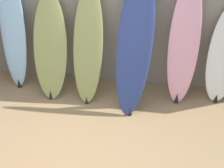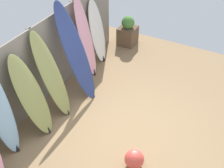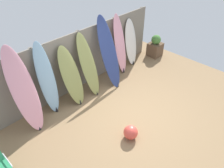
{
  "view_description": "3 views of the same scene",
  "coord_description": "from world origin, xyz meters",
  "px_view_note": "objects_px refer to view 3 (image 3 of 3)",
  "views": [
    {
      "loc": [
        0.89,
        -2.54,
        3.41
      ],
      "look_at": [
        0.44,
        0.68,
        0.91
      ],
      "focal_mm": 50.0,
      "sensor_mm": 36.0,
      "label": 1
    },
    {
      "loc": [
        -3.89,
        -1.8,
        4.53
      ],
      "look_at": [
        0.46,
        0.51,
        0.71
      ],
      "focal_mm": 50.0,
      "sensor_mm": 36.0,
      "label": 2
    },
    {
      "loc": [
        -3.45,
        -2.61,
        4.19
      ],
      "look_at": [
        -0.06,
        0.66,
        0.71
      ],
      "focal_mm": 35.0,
      "sensor_mm": 36.0,
      "label": 3
    }
  ],
  "objects_px": {
    "surfboard_olive_2": "(71,77)",
    "surfboard_white_6": "(131,43)",
    "surfboard_pink_5": "(120,45)",
    "planter_box": "(155,47)",
    "beach_ball": "(131,132)",
    "surfboard_olive_3": "(88,66)",
    "surfboard_pink_0": "(24,91)",
    "surfboard_skyblue_1": "(47,80)",
    "surfboard_navy_4": "(109,53)"
  },
  "relations": [
    {
      "from": "surfboard_olive_2",
      "to": "beach_ball",
      "type": "xyz_separation_m",
      "value": [
        0.07,
        -2.09,
        -0.64
      ]
    },
    {
      "from": "surfboard_white_6",
      "to": "beach_ball",
      "type": "relative_size",
      "value": 4.73
    },
    {
      "from": "beach_ball",
      "to": "planter_box",
      "type": "bearing_deg",
      "value": 27.36
    },
    {
      "from": "surfboard_olive_2",
      "to": "surfboard_white_6",
      "type": "height_order",
      "value": "surfboard_olive_2"
    },
    {
      "from": "surfboard_skyblue_1",
      "to": "surfboard_olive_3",
      "type": "bearing_deg",
      "value": -6.28
    },
    {
      "from": "surfboard_skyblue_1",
      "to": "surfboard_olive_2",
      "type": "height_order",
      "value": "surfboard_skyblue_1"
    },
    {
      "from": "surfboard_olive_3",
      "to": "beach_ball",
      "type": "height_order",
      "value": "surfboard_olive_3"
    },
    {
      "from": "surfboard_navy_4",
      "to": "surfboard_white_6",
      "type": "height_order",
      "value": "surfboard_navy_4"
    },
    {
      "from": "surfboard_olive_3",
      "to": "beach_ball",
      "type": "xyz_separation_m",
      "value": [
        -0.55,
        -2.09,
        -0.72
      ]
    },
    {
      "from": "surfboard_olive_3",
      "to": "beach_ball",
      "type": "bearing_deg",
      "value": -104.81
    },
    {
      "from": "surfboard_pink_0",
      "to": "surfboard_olive_3",
      "type": "xyz_separation_m",
      "value": [
        1.95,
        0.01,
        -0.18
      ]
    },
    {
      "from": "surfboard_pink_5",
      "to": "beach_ball",
      "type": "relative_size",
      "value": 5.71
    },
    {
      "from": "surfboard_olive_3",
      "to": "planter_box",
      "type": "relative_size",
      "value": 2.16
    },
    {
      "from": "surfboard_olive_3",
      "to": "surfboard_pink_5",
      "type": "distance_m",
      "value": 1.48
    },
    {
      "from": "surfboard_pink_0",
      "to": "beach_ball",
      "type": "bearing_deg",
      "value": -56.13
    },
    {
      "from": "planter_box",
      "to": "beach_ball",
      "type": "xyz_separation_m",
      "value": [
        -3.77,
        -1.95,
        -0.19
      ]
    },
    {
      "from": "surfboard_olive_2",
      "to": "surfboard_white_6",
      "type": "relative_size",
      "value": 1.01
    },
    {
      "from": "surfboard_skyblue_1",
      "to": "surfboard_pink_5",
      "type": "relative_size",
      "value": 1.01
    },
    {
      "from": "surfboard_pink_5",
      "to": "surfboard_skyblue_1",
      "type": "bearing_deg",
      "value": 179.35
    },
    {
      "from": "surfboard_olive_3",
      "to": "surfboard_navy_4",
      "type": "xyz_separation_m",
      "value": [
        0.73,
        -0.11,
        0.16
      ]
    },
    {
      "from": "surfboard_navy_4",
      "to": "surfboard_pink_5",
      "type": "bearing_deg",
      "value": 16.17
    },
    {
      "from": "planter_box",
      "to": "beach_ball",
      "type": "bearing_deg",
      "value": -152.64
    },
    {
      "from": "surfboard_navy_4",
      "to": "planter_box",
      "type": "height_order",
      "value": "surfboard_navy_4"
    },
    {
      "from": "surfboard_pink_0",
      "to": "surfboard_navy_4",
      "type": "height_order",
      "value": "surfboard_pink_0"
    },
    {
      "from": "surfboard_olive_3",
      "to": "beach_ball",
      "type": "distance_m",
      "value": 2.28
    },
    {
      "from": "surfboard_pink_0",
      "to": "surfboard_white_6",
      "type": "bearing_deg",
      "value": 2.7
    },
    {
      "from": "surfboard_olive_3",
      "to": "surfboard_white_6",
      "type": "relative_size",
      "value": 1.1
    },
    {
      "from": "surfboard_skyblue_1",
      "to": "surfboard_navy_4",
      "type": "height_order",
      "value": "surfboard_navy_4"
    },
    {
      "from": "surfboard_skyblue_1",
      "to": "planter_box",
      "type": "xyz_separation_m",
      "value": [
        4.49,
        -0.28,
        -0.62
      ]
    },
    {
      "from": "planter_box",
      "to": "surfboard_navy_4",
      "type": "bearing_deg",
      "value": 179.26
    },
    {
      "from": "surfboard_olive_2",
      "to": "planter_box",
      "type": "bearing_deg",
      "value": -1.97
    },
    {
      "from": "surfboard_olive_3",
      "to": "surfboard_pink_5",
      "type": "bearing_deg",
      "value": 4.22
    },
    {
      "from": "surfboard_pink_0",
      "to": "beach_ball",
      "type": "height_order",
      "value": "surfboard_pink_0"
    },
    {
      "from": "surfboard_pink_0",
      "to": "surfboard_olive_2",
      "type": "relative_size",
      "value": 1.3
    },
    {
      "from": "surfboard_skyblue_1",
      "to": "beach_ball",
      "type": "bearing_deg",
      "value": -72.22
    },
    {
      "from": "surfboard_olive_2",
      "to": "planter_box",
      "type": "height_order",
      "value": "surfboard_olive_2"
    },
    {
      "from": "surfboard_pink_5",
      "to": "planter_box",
      "type": "relative_size",
      "value": 2.36
    },
    {
      "from": "surfboard_pink_0",
      "to": "surfboard_olive_2",
      "type": "bearing_deg",
      "value": 0.17
    },
    {
      "from": "surfboard_pink_5",
      "to": "planter_box",
      "type": "height_order",
      "value": "surfboard_pink_5"
    },
    {
      "from": "surfboard_pink_0",
      "to": "surfboard_white_6",
      "type": "relative_size",
      "value": 1.32
    },
    {
      "from": "surfboard_olive_3",
      "to": "surfboard_navy_4",
      "type": "height_order",
      "value": "surfboard_navy_4"
    },
    {
      "from": "surfboard_olive_3",
      "to": "planter_box",
      "type": "distance_m",
      "value": 3.27
    },
    {
      "from": "surfboard_pink_0",
      "to": "surfboard_olive_2",
      "type": "xyz_separation_m",
      "value": [
        1.33,
        0.0,
        -0.26
      ]
    },
    {
      "from": "surfboard_navy_4",
      "to": "beach_ball",
      "type": "height_order",
      "value": "surfboard_navy_4"
    },
    {
      "from": "surfboard_pink_5",
      "to": "planter_box",
      "type": "xyz_separation_m",
      "value": [
        1.75,
        -0.25,
        -0.6
      ]
    },
    {
      "from": "beach_ball",
      "to": "surfboard_olive_2",
      "type": "bearing_deg",
      "value": 91.86
    },
    {
      "from": "surfboard_olive_2",
      "to": "surfboard_olive_3",
      "type": "height_order",
      "value": "surfboard_olive_3"
    },
    {
      "from": "surfboard_skyblue_1",
      "to": "surfboard_pink_5",
      "type": "bearing_deg",
      "value": -0.65
    },
    {
      "from": "surfboard_pink_5",
      "to": "surfboard_pink_0",
      "type": "bearing_deg",
      "value": -178.03
    },
    {
      "from": "surfboard_white_6",
      "to": "planter_box",
      "type": "height_order",
      "value": "surfboard_white_6"
    }
  ]
}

